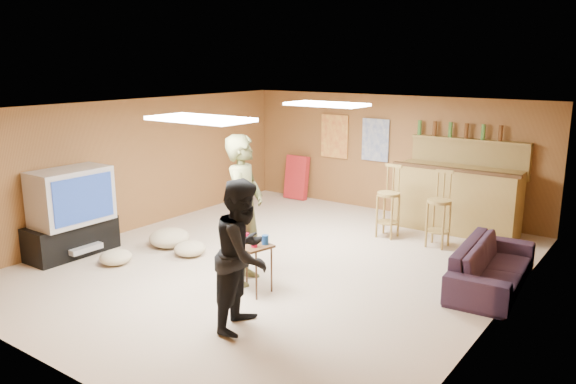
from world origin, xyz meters
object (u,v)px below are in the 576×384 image
Objects in this scene: sofa at (492,266)px; tray_table at (251,268)px; bar_counter at (457,200)px; person_olive at (244,210)px; tv_body at (71,196)px; person_black at (244,254)px.

sofa is 3.05m from tray_table.
tray_table is (-1.17, -3.98, -0.24)m from bar_counter.
sofa is (2.67, 1.68, -0.68)m from person_olive.
bar_counter is 1.04× the size of person_olive.
person_olive is at bearing 117.53° from sofa.
person_olive is (2.68, 0.71, 0.06)m from tv_body.
person_olive is 0.75m from tray_table.
person_black is 3.29m from sofa.
person_olive is at bearing 141.14° from tray_table.
bar_counter is at bearing 47.00° from tv_body.
bar_counter is 3.19× the size of tray_table.
tv_body reaches higher than tray_table.
person_olive is (-1.47, -3.74, 0.41)m from bar_counter.
person_black is 0.85× the size of sofa.
sofa is at bearing -50.97° from person_black.
tv_body is at bearing 84.93° from person_olive.
sofa is at bearing -77.71° from person_olive.
sofa is at bearing 38.89° from tray_table.
sofa is at bearing -59.89° from bar_counter.
bar_counter is at bearing 73.57° from tray_table.
person_black reaches higher than sofa.
tv_body is 0.55× the size of bar_counter.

